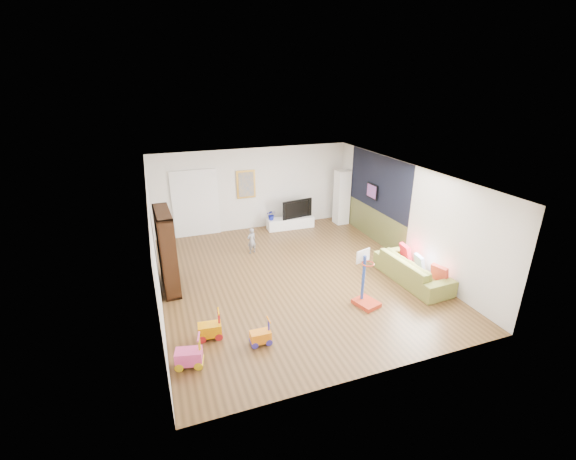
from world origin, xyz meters
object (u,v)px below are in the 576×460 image
object	(u,v)px
media_console	(290,223)
sofa	(412,270)
basketball_hoop	(368,280)
bookshelf	(167,251)

from	to	relation	value
media_console	sofa	xyz separation A→B (m)	(1.59, -4.48, 0.13)
sofa	basketball_hoop	bearing A→B (deg)	106.69
bookshelf	basketball_hoop	size ratio (longest dim) A/B	1.50
media_console	bookshelf	world-z (taller)	bookshelf
bookshelf	sofa	size ratio (longest dim) A/B	0.91
basketball_hoop	bookshelf	bearing A→B (deg)	133.83
media_console	sofa	bearing A→B (deg)	-68.98
media_console	basketball_hoop	distance (m)	5.09
media_console	bookshelf	bearing A→B (deg)	-145.01
basketball_hoop	media_console	bearing A→B (deg)	73.05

